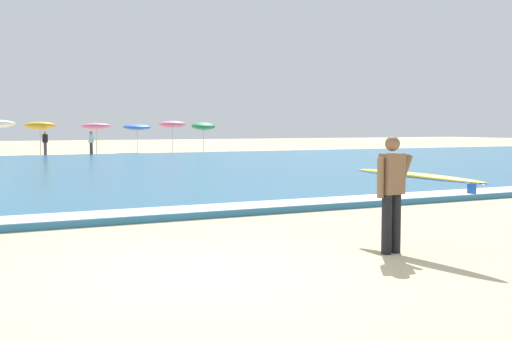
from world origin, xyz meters
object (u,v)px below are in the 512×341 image
object	(u,v)px
beach_umbrella_7	(172,124)
beachgoer_near_row_right	(45,143)
beach_umbrella_4	(40,126)
beach_umbrella_5	(96,126)
beach_umbrella_6	(137,127)
beachgoer_near_row_left	(91,143)
beach_umbrella_8	(203,126)
surfer_with_board	(404,183)

from	to	relation	value
beach_umbrella_7	beachgoer_near_row_right	xyz separation A→B (m)	(-8.63, -0.08, -1.19)
beach_umbrella_4	beach_umbrella_5	size ratio (longest dim) A/B	1.04
beach_umbrella_4	beach_umbrella_6	xyz separation A→B (m)	(6.96, 2.53, -0.09)
beach_umbrella_6	beachgoer_near_row_left	xyz separation A→B (m)	(-3.94, -3.34, -1.00)
beach_umbrella_7	beachgoer_near_row_right	world-z (taller)	beach_umbrella_7
beach_umbrella_7	beach_umbrella_8	distance (m)	2.67
beach_umbrella_5	beach_umbrella_8	xyz separation A→B (m)	(8.05, 1.28, -0.00)
beachgoer_near_row_left	beachgoer_near_row_right	size ratio (longest dim) A/B	1.00
beach_umbrella_6	beachgoer_near_row_left	world-z (taller)	beach_umbrella_6
surfer_with_board	beachgoer_near_row_right	xyz separation A→B (m)	(-0.74, 34.70, -0.19)
beach_umbrella_4	beach_umbrella_6	world-z (taller)	beach_umbrella_4
beach_umbrella_5	beach_umbrella_6	xyz separation A→B (m)	(3.45, 2.57, -0.06)
beach_umbrella_7	beachgoer_near_row_left	size ratio (longest dim) A/B	1.46
beach_umbrella_7	beach_umbrella_8	size ratio (longest dim) A/B	1.02
beach_umbrella_8	beachgoer_near_row_left	world-z (taller)	beach_umbrella_8
surfer_with_board	beachgoer_near_row_left	distance (m)	33.44
beach_umbrella_4	beachgoer_near_row_left	world-z (taller)	beach_umbrella_4
beach_umbrella_5	beach_umbrella_8	bearing A→B (deg)	9.04
surfer_with_board	beach_umbrella_8	xyz separation A→B (m)	(10.48, 35.43, 0.87)
beach_umbrella_4	beachgoer_near_row_left	distance (m)	3.32
surfer_with_board	beach_umbrella_7	xyz separation A→B (m)	(7.89, 34.78, 1.00)
surfer_with_board	beach_umbrella_5	distance (m)	34.25
beach_umbrella_6	beachgoer_near_row_left	distance (m)	5.26
surfer_with_board	beach_umbrella_7	bearing A→B (deg)	77.22
surfer_with_board	beach_umbrella_5	bearing A→B (deg)	85.94
beach_umbrella_6	beachgoer_near_row_left	size ratio (longest dim) A/B	1.34
beach_umbrella_4	beach_umbrella_6	size ratio (longest dim) A/B	1.07
beachgoer_near_row_left	beach_umbrella_8	bearing A→B (deg)	13.48
beach_umbrella_6	beachgoer_near_row_right	distance (m)	6.99
beach_umbrella_5	beach_umbrella_7	size ratio (longest dim) A/B	0.94
beach_umbrella_6	beach_umbrella_7	size ratio (longest dim) A/B	0.92
beachgoer_near_row_left	beachgoer_near_row_right	xyz separation A→B (m)	(-2.67, 1.32, 0.00)
beach_umbrella_8	beach_umbrella_6	bearing A→B (deg)	164.36
beach_umbrella_6	beach_umbrella_8	size ratio (longest dim) A/B	0.94
beach_umbrella_8	beachgoer_near_row_right	bearing A→B (deg)	-176.27
surfer_with_board	beachgoer_near_row_left	size ratio (longest dim) A/B	1.66
beach_umbrella_4	beachgoer_near_row_left	bearing A→B (deg)	-14.96
beach_umbrella_6	beachgoer_near_row_right	world-z (taller)	beach_umbrella_6
beachgoer_near_row_right	surfer_with_board	bearing A→B (deg)	-88.77
beach_umbrella_5	beach_umbrella_7	world-z (taller)	beach_umbrella_7
surfer_with_board	beach_umbrella_6	bearing A→B (deg)	80.92
beach_umbrella_5	beach_umbrella_8	world-z (taller)	beach_umbrella_8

